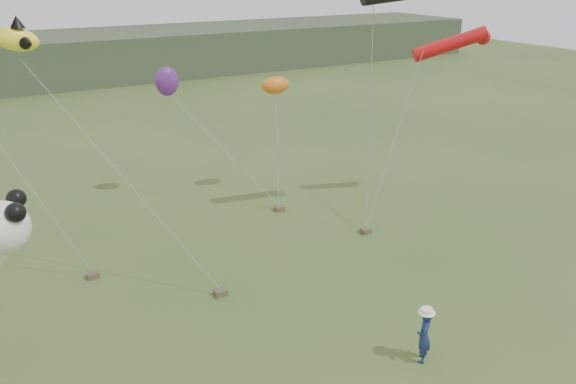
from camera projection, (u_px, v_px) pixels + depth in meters
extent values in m
plane|color=#385123|center=(323.00, 349.00, 15.46)|extent=(120.00, 120.00, 0.00)
cube|color=#2D3D28|center=(52.00, 58.00, 50.91)|extent=(90.00, 12.00, 4.00)
imported|color=navy|center=(424.00, 336.00, 14.73)|extent=(0.66, 0.65, 1.53)
cube|color=brown|center=(93.00, 275.00, 18.96)|extent=(0.39, 0.31, 0.20)
cube|color=brown|center=(221.00, 292.00, 17.95)|extent=(0.39, 0.31, 0.20)
cube|color=brown|center=(366.00, 231.00, 22.13)|extent=(0.39, 0.31, 0.20)
cube|color=brown|center=(279.00, 208.00, 24.16)|extent=(0.39, 0.31, 0.20)
ellipsoid|color=#FFF32B|center=(16.00, 40.00, 16.91)|extent=(1.42, 0.56, 0.95)
cone|color=black|center=(17.00, 22.00, 16.76)|extent=(0.46, 0.46, 0.37)
cone|color=black|center=(29.00, 44.00, 16.70)|extent=(0.49, 0.52, 0.37)
cone|color=black|center=(25.00, 41.00, 17.45)|extent=(0.49, 0.52, 0.37)
cylinder|color=red|center=(450.00, 44.00, 22.72)|extent=(2.93, 1.88, 1.43)
sphere|color=red|center=(483.00, 37.00, 22.86)|extent=(0.60, 0.60, 0.60)
sphere|color=white|center=(2.00, 228.00, 13.53)|extent=(1.31, 1.31, 1.31)
sphere|color=black|center=(15.00, 213.00, 13.15)|extent=(0.48, 0.48, 0.48)
sphere|color=black|center=(16.00, 199.00, 13.95)|extent=(0.48, 0.48, 0.48)
ellipsoid|color=orange|center=(276.00, 85.00, 24.37)|extent=(1.29, 0.75, 0.75)
ellipsoid|color=#5B227A|center=(167.00, 81.00, 23.63)|extent=(1.00, 0.67, 1.23)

